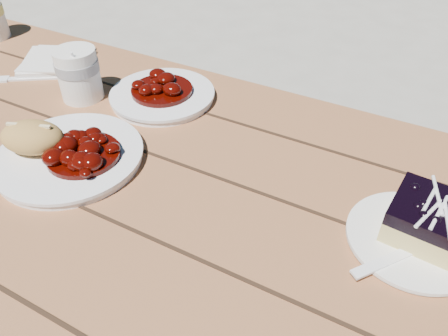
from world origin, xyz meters
The scene contains 12 objects.
picnic_table centered at (0.00, 0.00, 0.59)m, with size 2.00×1.55×0.75m.
main_plate centered at (-0.11, 0.00, 0.76)m, with size 0.25×0.25×0.02m, color white.
goulash_stew centered at (-0.08, 0.00, 0.79)m, with size 0.12×0.12×0.04m, color #3B0602, non-canonical shape.
bread_roll centered at (-0.16, -0.02, 0.79)m, with size 0.11×0.07×0.06m, color #BC8E48.
dessert_plate centered at (0.45, 0.09, 0.76)m, with size 0.18×0.18×0.01m, color white.
blueberry_cake centered at (0.46, 0.11, 0.79)m, with size 0.11×0.11×0.06m.
fork_dessert centered at (0.43, 0.04, 0.76)m, with size 0.03×0.16×0.01m, color white, non-canonical shape.
coffee_cup centered at (-0.24, 0.17, 0.80)m, with size 0.08×0.08×0.11m, color white.
napkin_stack centered at (-0.40, 0.26, 0.76)m, with size 0.15×0.15×0.01m, color white.
fork_table centered at (-0.39, 0.18, 0.75)m, with size 0.03×0.16×0.01m, color white, non-canonical shape.
second_plate centered at (-0.09, 0.25, 0.76)m, with size 0.21×0.21×0.02m, color white.
second_stew centered at (-0.09, 0.25, 0.79)m, with size 0.13×0.13×0.04m, color #3B0602, non-canonical shape.
Camera 1 is at (0.41, -0.39, 1.22)m, focal length 35.00 mm.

